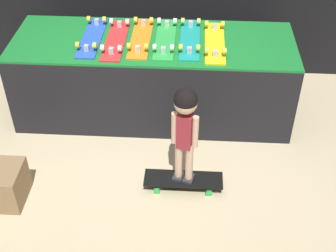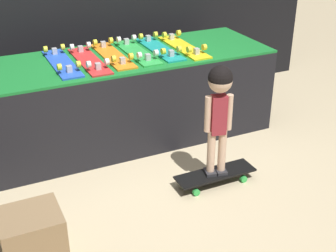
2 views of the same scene
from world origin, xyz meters
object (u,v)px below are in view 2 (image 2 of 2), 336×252
at_px(skateboard_red_on_rack, 89,60).
at_px(skateboard_teal_on_rack, 159,48).
at_px(skateboard_orange_on_rack, 112,55).
at_px(skateboard_on_floor, 215,175).
at_px(skateboard_blue_on_rack, 62,62).
at_px(skateboard_yellow_on_rack, 183,46).
at_px(skateboard_green_on_rack, 137,51).
at_px(child, 219,101).
at_px(storage_box, 32,235).

distance_m(skateboard_red_on_rack, skateboard_teal_on_rack, 0.65).
relative_size(skateboard_orange_on_rack, skateboard_on_floor, 1.18).
distance_m(skateboard_blue_on_rack, skateboard_teal_on_rack, 0.86).
height_order(skateboard_orange_on_rack, skateboard_yellow_on_rack, same).
bearing_deg(skateboard_red_on_rack, skateboard_blue_on_rack, 171.21).
bearing_deg(skateboard_yellow_on_rack, skateboard_red_on_rack, -179.57).
distance_m(skateboard_green_on_rack, skateboard_on_floor, 1.26).
distance_m(skateboard_red_on_rack, skateboard_on_floor, 1.37).
distance_m(skateboard_blue_on_rack, child, 1.33).
bearing_deg(skateboard_yellow_on_rack, skateboard_orange_on_rack, 176.62).
distance_m(skateboard_on_floor, child, 0.61).
height_order(skateboard_green_on_rack, skateboard_on_floor, skateboard_green_on_rack).
distance_m(skateboard_orange_on_rack, skateboard_green_on_rack, 0.22).
relative_size(skateboard_blue_on_rack, child, 0.86).
height_order(skateboard_blue_on_rack, child, child).
relative_size(skateboard_green_on_rack, skateboard_yellow_on_rack, 1.00).
bearing_deg(skateboard_teal_on_rack, child, -90.38).
bearing_deg(skateboard_red_on_rack, child, -57.10).
bearing_deg(child, storage_box, -157.63).
bearing_deg(skateboard_blue_on_rack, skateboard_on_floor, -50.08).
height_order(skateboard_red_on_rack, skateboard_on_floor, skateboard_red_on_rack).
distance_m(skateboard_orange_on_rack, skateboard_on_floor, 1.32).
xyz_separation_m(skateboard_teal_on_rack, storage_box, (-1.40, -1.25, -0.62)).
xyz_separation_m(skateboard_red_on_rack, skateboard_orange_on_rack, (0.22, 0.04, 0.00)).
relative_size(skateboard_red_on_rack, skateboard_on_floor, 1.18).
bearing_deg(skateboard_on_floor, skateboard_green_on_rack, 101.47).
relative_size(skateboard_green_on_rack, skateboard_teal_on_rack, 1.00).
height_order(skateboard_green_on_rack, skateboard_yellow_on_rack, same).
bearing_deg(skateboard_red_on_rack, skateboard_yellow_on_rack, 0.43).
relative_size(skateboard_orange_on_rack, skateboard_green_on_rack, 1.00).
relative_size(skateboard_green_on_rack, child, 0.86).
distance_m(skateboard_yellow_on_rack, skateboard_on_floor, 1.24).
height_order(skateboard_blue_on_rack, skateboard_red_on_rack, same).
bearing_deg(skateboard_on_floor, skateboard_orange_on_rack, 112.31).
xyz_separation_m(skateboard_blue_on_rack, skateboard_green_on_rack, (0.65, 0.01, 0.00)).
bearing_deg(skateboard_orange_on_rack, skateboard_blue_on_rack, -178.48).
xyz_separation_m(skateboard_blue_on_rack, skateboard_yellow_on_rack, (1.08, -0.03, 0.00)).
distance_m(skateboard_teal_on_rack, storage_box, 1.98).
distance_m(skateboard_red_on_rack, skateboard_orange_on_rack, 0.22).
xyz_separation_m(skateboard_teal_on_rack, skateboard_on_floor, (-0.01, -1.04, -0.70)).
xyz_separation_m(skateboard_green_on_rack, skateboard_teal_on_rack, (0.22, 0.01, 0.00)).
distance_m(skateboard_blue_on_rack, skateboard_orange_on_rack, 0.43).
xyz_separation_m(skateboard_teal_on_rack, skateboard_yellow_on_rack, (0.22, -0.04, 0.00)).
relative_size(skateboard_on_floor, child, 0.73).
distance_m(child, storage_box, 1.51).
bearing_deg(skateboard_yellow_on_rack, child, -102.60).
height_order(skateboard_red_on_rack, child, child).
bearing_deg(skateboard_orange_on_rack, skateboard_on_floor, -67.69).
height_order(skateboard_yellow_on_rack, child, child).
distance_m(skateboard_teal_on_rack, child, 1.04).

